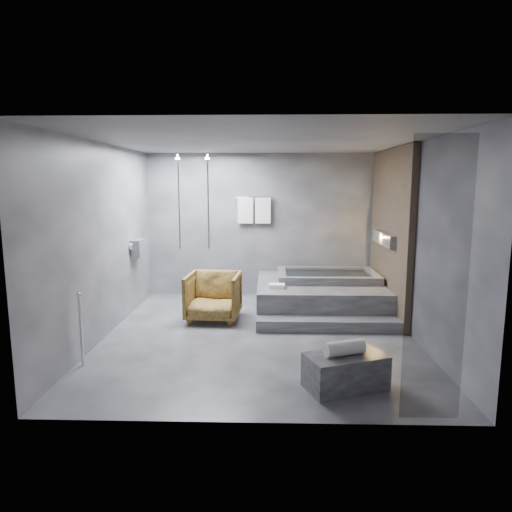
{
  "coord_description": "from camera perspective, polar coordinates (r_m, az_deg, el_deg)",
  "views": [
    {
      "loc": [
        0.14,
        -6.48,
        2.23
      ],
      "look_at": [
        -0.05,
        0.3,
        1.14
      ],
      "focal_mm": 32.0,
      "sensor_mm": 36.0,
      "label": 1
    }
  ],
  "objects": [
    {
      "name": "rolled_towel",
      "position": [
        5.12,
        10.99,
        -11.24
      ],
      "size": [
        0.47,
        0.3,
        0.16
      ],
      "primitive_type": "cylinder",
      "rotation": [
        0.0,
        1.57,
        0.35
      ],
      "color": "silver",
      "rests_on": "concrete_bench"
    },
    {
      "name": "concrete_bench",
      "position": [
        5.23,
        11.11,
        -13.98
      ],
      "size": [
        0.97,
        0.74,
        0.39
      ],
      "primitive_type": "cube",
      "rotation": [
        0.0,
        0.0,
        0.36
      ],
      "color": "#2E2E30",
      "rests_on": "ground"
    },
    {
      "name": "driftwood_chair",
      "position": [
        7.53,
        -5.34,
        -5.04
      ],
      "size": [
        0.9,
        0.92,
        0.79
      ],
      "primitive_type": "imported",
      "rotation": [
        0.0,
        0.0,
        -0.07
      ],
      "color": "#453011",
      "rests_on": "ground"
    },
    {
      "name": "tub_deck",
      "position": [
        8.23,
        7.96,
        -4.9
      ],
      "size": [
        2.2,
        2.0,
        0.5
      ],
      "primitive_type": "cube",
      "color": "#37373A",
      "rests_on": "ground"
    },
    {
      "name": "tub_step",
      "position": [
        7.14,
        8.96,
        -8.43
      ],
      "size": [
        2.2,
        0.36,
        0.18
      ],
      "primitive_type": "cube",
      "color": "#37373A",
      "rests_on": "ground"
    },
    {
      "name": "deck_towel",
      "position": [
        7.6,
        2.64,
        -3.78
      ],
      "size": [
        0.26,
        0.2,
        0.07
      ],
      "primitive_type": "cube",
      "rotation": [
        0.0,
        0.0,
        -0.02
      ],
      "color": "white",
      "rests_on": "tub_deck"
    },
    {
      "name": "room",
      "position": [
        6.75,
        3.8,
        4.86
      ],
      "size": [
        5.0,
        5.04,
        2.82
      ],
      "color": "#323234",
      "rests_on": "ground"
    }
  ]
}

